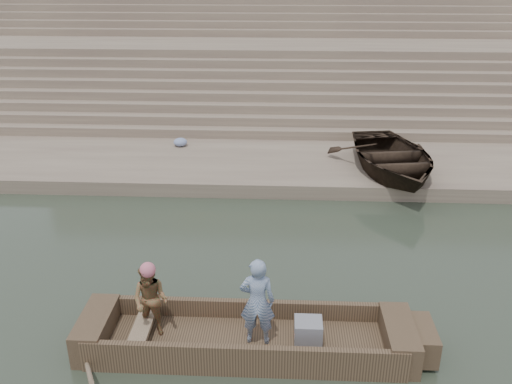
# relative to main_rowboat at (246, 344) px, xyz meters

# --- Properties ---
(ground) EXTENTS (120.00, 120.00, 0.00)m
(ground) POSITION_rel_main_rowboat_xyz_m (1.48, 0.22, -0.11)
(ground) COLOR #2C382A
(ground) RESTS_ON ground
(lower_landing) EXTENTS (32.00, 4.00, 0.40)m
(lower_landing) POSITION_rel_main_rowboat_xyz_m (1.48, 8.22, 0.09)
(lower_landing) COLOR gray
(lower_landing) RESTS_ON ground
(mid_landing) EXTENTS (32.00, 3.00, 2.80)m
(mid_landing) POSITION_rel_main_rowboat_xyz_m (1.48, 15.72, 1.29)
(mid_landing) COLOR gray
(mid_landing) RESTS_ON ground
(upper_landing) EXTENTS (32.00, 3.00, 5.20)m
(upper_landing) POSITION_rel_main_rowboat_xyz_m (1.48, 22.72, 2.49)
(upper_landing) COLOR gray
(upper_landing) RESTS_ON ground
(ghat_steps) EXTENTS (32.00, 11.00, 5.20)m
(ghat_steps) POSITION_rel_main_rowboat_xyz_m (1.48, 17.41, 1.69)
(ghat_steps) COLOR gray
(ghat_steps) RESTS_ON ground
(main_rowboat) EXTENTS (5.00, 1.30, 0.22)m
(main_rowboat) POSITION_rel_main_rowboat_xyz_m (0.00, 0.00, 0.00)
(main_rowboat) COLOR brown
(main_rowboat) RESTS_ON ground
(rowboat_trim) EXTENTS (6.04, 2.63, 1.98)m
(rowboat_trim) POSITION_rel_main_rowboat_xyz_m (0.21, -0.01, 0.20)
(rowboat_trim) COLOR brown
(rowboat_trim) RESTS_ON ground
(standing_man) EXTENTS (0.57, 0.38, 1.57)m
(standing_man) POSITION_rel_main_rowboat_xyz_m (0.20, -0.04, 0.90)
(standing_man) COLOR navy
(standing_man) RESTS_ON main_rowboat
(rowing_man) EXTENTS (0.73, 0.62, 1.31)m
(rowing_man) POSITION_rel_main_rowboat_xyz_m (-1.60, 0.09, 0.76)
(rowing_man) COLOR #257034
(rowing_man) RESTS_ON main_rowboat
(television) EXTENTS (0.46, 0.42, 0.40)m
(television) POSITION_rel_main_rowboat_xyz_m (1.03, -0.00, 0.31)
(television) COLOR slate
(television) RESTS_ON main_rowboat
(beached_rowboat) EXTENTS (3.72, 4.76, 0.90)m
(beached_rowboat) POSITION_rel_main_rowboat_xyz_m (3.69, 7.44, 0.74)
(beached_rowboat) COLOR #2D2116
(beached_rowboat) RESTS_ON lower_landing
(cloth_bundles) EXTENTS (7.08, 0.56, 0.26)m
(cloth_bundles) POSITION_rel_main_rowboat_xyz_m (-6.09, 9.49, 0.42)
(cloth_bundles) COLOR #3F5999
(cloth_bundles) RESTS_ON lower_landing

